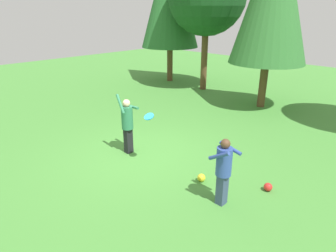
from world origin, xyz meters
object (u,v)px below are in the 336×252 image
ball_yellow (201,178)px  person_catcher (224,167)px  frisbee (149,116)px  person_thrower (127,122)px  ball_red (268,187)px

ball_yellow → person_catcher: bearing=-25.1°
frisbee → ball_yellow: 2.08m
person_thrower → ball_red: size_ratio=9.06×
frisbee → person_thrower: bearing=173.9°
person_thrower → ball_red: (4.04, 1.01, -0.90)m
person_catcher → ball_yellow: size_ratio=7.59×
person_thrower → frisbee: 1.18m
ball_red → person_thrower: bearing=-166.0°
ball_red → ball_yellow: 1.62m
person_thrower → person_catcher: size_ratio=1.18×
person_catcher → frisbee: 2.49m
frisbee → ball_red: frisbee is taller
frisbee → ball_red: (2.96, 1.12, -1.36)m
person_catcher → ball_red: (0.53, 1.19, -0.83)m
person_catcher → ball_yellow: 1.28m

